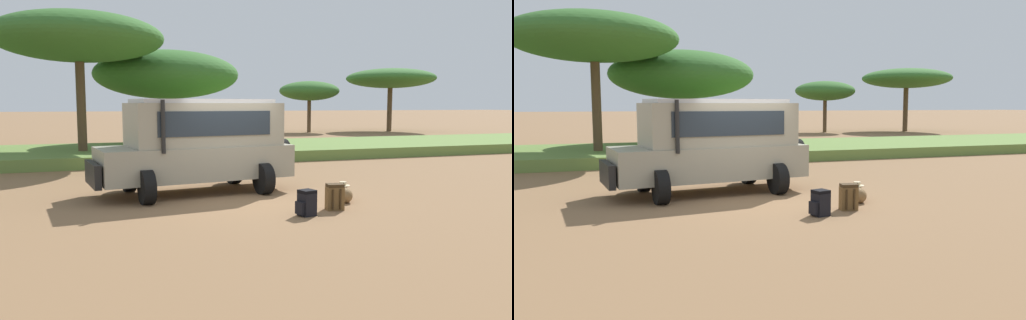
{
  "view_description": "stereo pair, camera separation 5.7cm",
  "coord_description": "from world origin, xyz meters",
  "views": [
    {
      "loc": [
        -3.46,
        -11.47,
        2.31
      ],
      "look_at": [
        0.3,
        -0.4,
        1.0
      ],
      "focal_mm": 35.0,
      "sensor_mm": 36.0,
      "label": 1
    },
    {
      "loc": [
        -3.4,
        -11.49,
        2.31
      ],
      "look_at": [
        0.3,
        -0.4,
        1.0
      ],
      "focal_mm": 35.0,
      "sensor_mm": 36.0,
      "label": 2
    }
  ],
  "objects": [
    {
      "name": "ground_plane",
      "position": [
        0.0,
        0.0,
        0.0
      ],
      "size": [
        320.0,
        320.0,
        0.0
      ],
      "primitive_type": "plane",
      "color": "olive"
    },
    {
      "name": "grass_bank",
      "position": [
        0.0,
        10.43,
        0.22
      ],
      "size": [
        120.0,
        7.0,
        0.44
      ],
      "color": "olive",
      "rests_on": "ground_plane"
    },
    {
      "name": "safari_vehicle",
      "position": [
        -0.7,
        1.29,
        1.29
      ],
      "size": [
        5.46,
        3.14,
        2.44
      ],
      "color": "gray",
      "rests_on": "ground_plane"
    },
    {
      "name": "backpack_beside_front_wheel",
      "position": [
        1.64,
        -1.82,
        0.28
      ],
      "size": [
        0.41,
        0.41,
        0.58
      ],
      "color": "brown",
      "rests_on": "ground_plane"
    },
    {
      "name": "backpack_cluster_center",
      "position": [
        0.82,
        -2.15,
        0.26
      ],
      "size": [
        0.45,
        0.38,
        0.54
      ],
      "color": "black",
      "rests_on": "ground_plane"
    },
    {
      "name": "duffel_bag_low_black_case",
      "position": [
        2.34,
        -0.95,
        0.18
      ],
      "size": [
        0.53,
        0.87,
        0.45
      ],
      "color": "brown",
      "rests_on": "ground_plane"
    },
    {
      "name": "acacia_tree_centre_back",
      "position": [
        -3.63,
        9.76,
        4.9
      ],
      "size": [
        6.64,
        6.9,
        5.86
      ],
      "color": "brown",
      "rests_on": "ground_plane"
    },
    {
      "name": "acacia_tree_right_mid",
      "position": [
        0.38,
        13.48,
        3.76
      ],
      "size": [
        7.09,
        6.31,
        4.94
      ],
      "color": "brown",
      "rests_on": "ground_plane"
    },
    {
      "name": "acacia_tree_far_right",
      "position": [
        14.0,
        26.27,
        3.39
      ],
      "size": [
        5.0,
        4.6,
        4.2
      ],
      "color": "brown",
      "rests_on": "ground_plane"
    },
    {
      "name": "acacia_tree_distant_right",
      "position": [
        21.28,
        25.62,
        4.5
      ],
      "size": [
        7.47,
        7.63,
        5.34
      ],
      "color": "brown",
      "rests_on": "ground_plane"
    }
  ]
}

